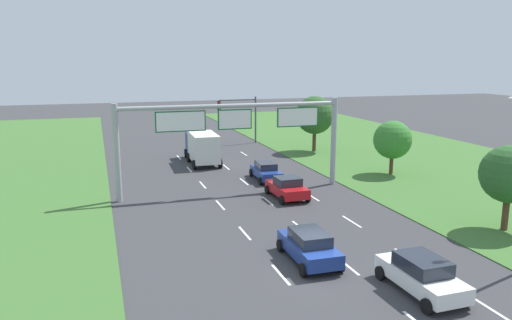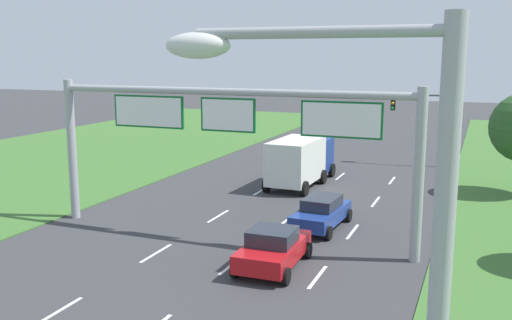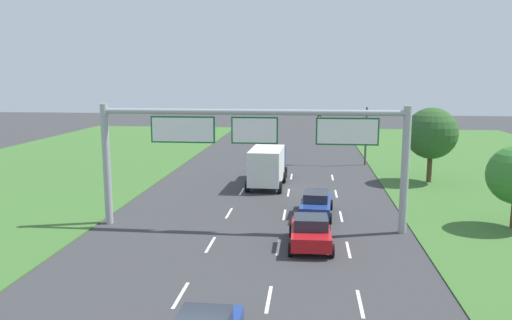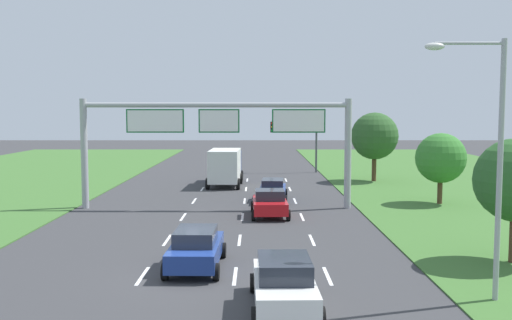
# 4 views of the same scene
# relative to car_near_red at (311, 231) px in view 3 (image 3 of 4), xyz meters

# --- Properties ---
(lane_dashes_inner_left) EXTENTS (0.14, 50.40, 0.01)m
(lane_dashes_inner_left) POSITION_rel_car_near_red_xyz_m (-5.11, -6.31, -0.78)
(lane_dashes_inner_left) COLOR white
(lane_dashes_inner_left) RESTS_ON ground_plane
(lane_dashes_inner_right) EXTENTS (0.14, 50.40, 0.01)m
(lane_dashes_inner_right) POSITION_rel_car_near_red_xyz_m (-1.61, -6.31, -0.78)
(lane_dashes_inner_right) COLOR white
(lane_dashes_inner_right) RESTS_ON ground_plane
(lane_dashes_slip) EXTENTS (0.14, 50.40, 0.01)m
(lane_dashes_slip) POSITION_rel_car_near_red_xyz_m (1.89, -6.31, -0.78)
(lane_dashes_slip) COLOR white
(lane_dashes_slip) RESTS_ON ground_plane
(car_near_red) EXTENTS (2.28, 4.13, 1.58)m
(car_near_red) POSITION_rel_car_near_red_xyz_m (0.00, 0.00, 0.00)
(car_near_red) COLOR red
(car_near_red) RESTS_ON ground_plane
(car_far_ahead) EXTENTS (2.25, 4.38, 1.50)m
(car_far_ahead) POSITION_rel_car_near_red_xyz_m (0.34, 5.74, -0.01)
(car_far_ahead) COLOR navy
(car_far_ahead) RESTS_ON ground_plane
(box_truck) EXTENTS (2.84, 7.17, 3.04)m
(box_truck) POSITION_rel_car_near_red_xyz_m (-3.36, 14.24, 0.87)
(box_truck) COLOR navy
(box_truck) RESTS_ON ground_plane
(sign_gantry) EXTENTS (17.24, 0.44, 7.00)m
(sign_gantry) POSITION_rel_car_near_red_xyz_m (-3.23, 2.77, 4.18)
(sign_gantry) COLOR #9EA0A5
(sign_gantry) RESTS_ON ground_plane
(traffic_light_mast) EXTENTS (4.76, 0.49, 5.60)m
(traffic_light_mast) POSITION_rel_car_near_red_xyz_m (3.36, 24.15, 3.08)
(traffic_light_mast) COLOR #47494F
(traffic_light_mast) RESTS_ON ground_plane
(roadside_tree_far) EXTENTS (4.11, 4.11, 6.10)m
(roadside_tree_far) POSITION_rel_car_near_red_xyz_m (9.57, 16.44, 3.24)
(roadside_tree_far) COLOR #513823
(roadside_tree_far) RESTS_ON ground_plane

